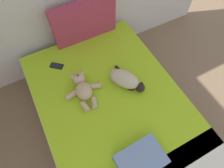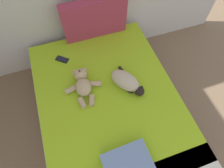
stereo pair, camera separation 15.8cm
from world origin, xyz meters
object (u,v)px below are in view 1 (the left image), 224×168
cat (126,80)px  cell_phone (57,66)px  patterned_cushion (84,21)px  throw_pillow (141,160)px  teddy_bear (83,88)px  bed (112,110)px

cat → cell_phone: 0.82m
patterned_cushion → cat: (0.09, -0.84, -0.17)m
cat → throw_pillow: (-0.28, -0.76, -0.02)m
teddy_bear → patterned_cushion: bearing=63.7°
bed → teddy_bear: 0.45m
bed → teddy_bear: size_ratio=4.57×
teddy_bear → cell_phone: bearing=108.1°
bed → patterned_cushion: (0.14, 0.96, 0.49)m
patterned_cushion → throw_pillow: bearing=-96.8°
bed → cell_phone: cell_phone is taller
cell_phone → throw_pillow: throw_pillow is taller
teddy_bear → throw_pillow: teddy_bear is taller
patterned_cushion → throw_pillow: patterned_cushion is taller
bed → teddy_bear: teddy_bear is taller
throw_pillow → cat: bearing=69.5°
patterned_cushion → cat: 0.86m
cat → teddy_bear: (-0.44, 0.13, -0.01)m
cat → throw_pillow: 0.81m
cat → teddy_bear: 0.46m
patterned_cushion → teddy_bear: patterned_cushion is taller
bed → cell_phone: bearing=117.8°
teddy_bear → throw_pillow: bearing=-79.6°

